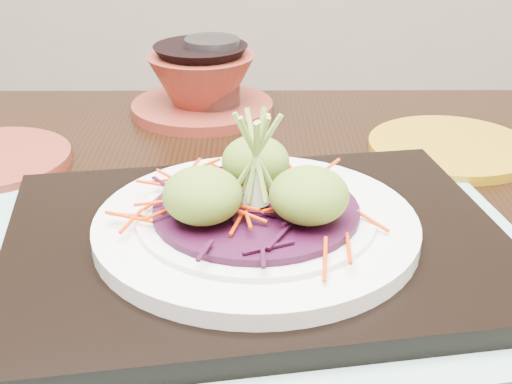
{
  "coord_description": "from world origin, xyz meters",
  "views": [
    {
      "loc": [
        0.1,
        -0.53,
        1.08
      ],
      "look_at": [
        0.1,
        -0.0,
        0.83
      ],
      "focal_mm": 50.0,
      "sensor_mm": 36.0,
      "label": 1
    }
  ],
  "objects_px": {
    "white_plate": "(256,224)",
    "dining_table": "(239,330)",
    "serving_tray": "(256,244)",
    "water_glass": "(213,77)",
    "yellow_plate": "(451,147)",
    "terracotta_bowl_set": "(202,87)"
  },
  "relations": [
    {
      "from": "serving_tray",
      "to": "yellow_plate",
      "type": "xyz_separation_m",
      "value": [
        0.22,
        0.23,
        -0.01
      ]
    },
    {
      "from": "dining_table",
      "to": "water_glass",
      "type": "relative_size",
      "value": 12.79
    },
    {
      "from": "dining_table",
      "to": "terracotta_bowl_set",
      "type": "xyz_separation_m",
      "value": [
        -0.05,
        0.32,
        0.14
      ]
    },
    {
      "from": "dining_table",
      "to": "water_glass",
      "type": "bearing_deg",
      "value": 96.54
    },
    {
      "from": "dining_table",
      "to": "serving_tray",
      "type": "height_order",
      "value": "serving_tray"
    },
    {
      "from": "water_glass",
      "to": "yellow_plate",
      "type": "relative_size",
      "value": 0.53
    },
    {
      "from": "white_plate",
      "to": "terracotta_bowl_set",
      "type": "height_order",
      "value": "terracotta_bowl_set"
    },
    {
      "from": "serving_tray",
      "to": "white_plate",
      "type": "bearing_deg",
      "value": -99.26
    },
    {
      "from": "yellow_plate",
      "to": "dining_table",
      "type": "bearing_deg",
      "value": -141.09
    },
    {
      "from": "serving_tray",
      "to": "yellow_plate",
      "type": "height_order",
      "value": "serving_tray"
    },
    {
      "from": "white_plate",
      "to": "yellow_plate",
      "type": "bearing_deg",
      "value": 46.17
    },
    {
      "from": "water_glass",
      "to": "yellow_plate",
      "type": "bearing_deg",
      "value": -25.23
    },
    {
      "from": "dining_table",
      "to": "serving_tray",
      "type": "xyz_separation_m",
      "value": [
        0.02,
        -0.04,
        0.12
      ]
    },
    {
      "from": "water_glass",
      "to": "terracotta_bowl_set",
      "type": "bearing_deg",
      "value": 162.1
    },
    {
      "from": "dining_table",
      "to": "yellow_plate",
      "type": "height_order",
      "value": "yellow_plate"
    },
    {
      "from": "water_glass",
      "to": "terracotta_bowl_set",
      "type": "relative_size",
      "value": 0.49
    },
    {
      "from": "white_plate",
      "to": "yellow_plate",
      "type": "distance_m",
      "value": 0.32
    },
    {
      "from": "serving_tray",
      "to": "water_glass",
      "type": "distance_m",
      "value": 0.36
    },
    {
      "from": "serving_tray",
      "to": "terracotta_bowl_set",
      "type": "relative_size",
      "value": 2.04
    },
    {
      "from": "white_plate",
      "to": "terracotta_bowl_set",
      "type": "relative_size",
      "value": 1.33
    },
    {
      "from": "water_glass",
      "to": "terracotta_bowl_set",
      "type": "height_order",
      "value": "water_glass"
    },
    {
      "from": "white_plate",
      "to": "dining_table",
      "type": "bearing_deg",
      "value": 112.01
    }
  ]
}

